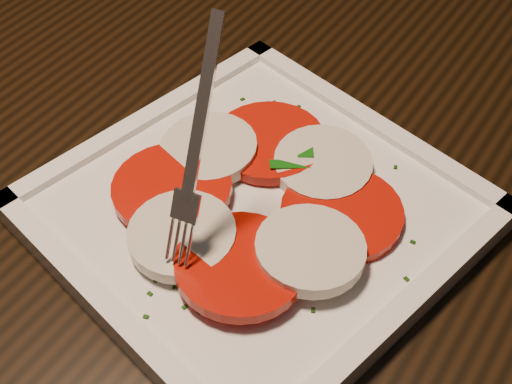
# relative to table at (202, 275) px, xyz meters

# --- Properties ---
(table) EXTENTS (1.25, 0.87, 0.75)m
(table) POSITION_rel_table_xyz_m (0.00, 0.00, 0.00)
(table) COLOR black
(table) RESTS_ON ground
(plate) EXTENTS (0.32, 0.32, 0.01)m
(plate) POSITION_rel_table_xyz_m (0.05, 0.00, 0.11)
(plate) COLOR white
(plate) RESTS_ON table
(caprese_salad) EXTENTS (0.21, 0.22, 0.02)m
(caprese_salad) POSITION_rel_table_xyz_m (0.05, 0.00, 0.12)
(caprese_salad) COLOR #BC0C04
(caprese_salad) RESTS_ON plate
(fork) EXTENTS (0.04, 0.08, 0.14)m
(fork) POSITION_rel_table_xyz_m (0.03, -0.03, 0.20)
(fork) COLOR white
(fork) RESTS_ON caprese_salad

